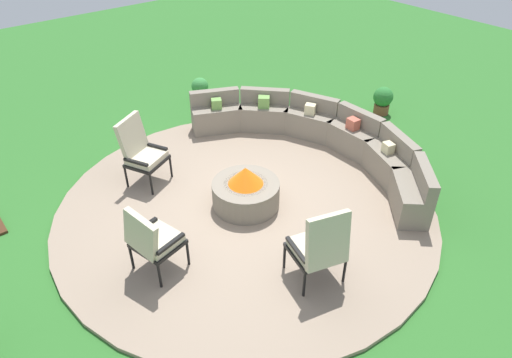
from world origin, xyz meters
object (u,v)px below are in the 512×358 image
Objects in this scene: lounge_chair_front_left at (141,151)px; lounge_chair_front_right at (152,239)px; potted_plant_0 at (200,88)px; curved_stone_bench at (318,137)px; lounge_chair_back_left at (320,246)px; potted_plant_1 at (383,99)px; fire_pit at (246,191)px.

lounge_chair_front_left reaches higher than lounge_chair_front_right.
lounge_chair_front_right is 1.91× the size of potted_plant_0.
lounge_chair_front_right is at bearing -78.67° from curved_stone_bench.
lounge_chair_front_right reaches higher than curved_stone_bench.
lounge_chair_back_left reaches higher than potted_plant_1.
lounge_chair_front_right is 0.90× the size of lounge_chair_back_left.
lounge_chair_back_left is at bearing 32.72° from lounge_chair_front_right.
potted_plant_0 is (-3.98, 3.34, -0.30)m from lounge_chair_front_right.
curved_stone_bench is 3.10m from lounge_chair_front_left.
lounge_chair_front_left reaches higher than lounge_chair_back_left.
lounge_chair_back_left is 2.11× the size of potted_plant_0.
potted_plant_1 is (-2.50, 4.46, -0.31)m from lounge_chair_back_left.
potted_plant_0 is 3.93m from potted_plant_1.
curved_stone_bench is 3.12m from lounge_chair_back_left.
fire_pit is at bearing -23.47° from potted_plant_0.
lounge_chair_front_right is 1.75× the size of potted_plant_1.
lounge_chair_front_left is (-1.17, -2.85, 0.26)m from curved_stone_bench.
fire_pit is 2.00m from curved_stone_bench.
curved_stone_bench is at bearing 131.86° from lounge_chair_front_left.
potted_plant_1 is at bearing 41.96° from potted_plant_0.
lounge_chair_back_left is (1.79, -0.26, 0.31)m from fire_pit.
lounge_chair_back_left is at bearing 74.93° from lounge_chair_front_left.
lounge_chair_front_left reaches higher than potted_plant_1.
lounge_chair_back_left is 5.12m from potted_plant_1.
fire_pit is at bearing -78.58° from curved_stone_bench.
curved_stone_bench is (-0.40, 1.96, 0.06)m from fire_pit.
lounge_chair_back_left is (2.18, -2.22, 0.26)m from curved_stone_bench.
potted_plant_1 is at bearing 98.00° from curved_stone_bench.
lounge_chair_back_left is at bearing -45.41° from curved_stone_bench.
potted_plant_1 is at bearing 86.59° from lounge_chair_front_right.
lounge_chair_front_left is at bearing -112.27° from curved_stone_bench.
potted_plant_0 is (-2.07, 2.47, -0.34)m from lounge_chair_front_left.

